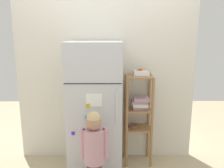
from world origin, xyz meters
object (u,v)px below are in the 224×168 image
at_px(refrigerator, 95,108).
at_px(fruit_bin, 142,72).
at_px(child_standing, 94,146).
at_px(pantry_shelf_unit, 139,111).

xyz_separation_m(refrigerator, fruit_bin, (0.59, 0.16, 0.41)).
relative_size(refrigerator, fruit_bin, 7.82).
bearing_deg(fruit_bin, child_standing, -129.81).
xyz_separation_m(child_standing, pantry_shelf_unit, (0.53, 0.66, 0.15)).
bearing_deg(pantry_shelf_unit, refrigerator, -165.82).
bearing_deg(child_standing, fruit_bin, 50.19).
height_order(child_standing, pantry_shelf_unit, pantry_shelf_unit).
bearing_deg(fruit_bin, pantry_shelf_unit, -145.69).
bearing_deg(refrigerator, child_standing, -87.92).
relative_size(pantry_shelf_unit, fruit_bin, 5.73).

